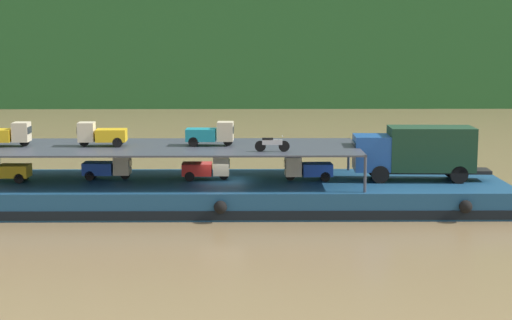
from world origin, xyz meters
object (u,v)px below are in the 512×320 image
object	(u,v)px
mini_truck_upper_stern	(7,134)
mini_truck_lower_fore	(307,168)
mini_truck_lower_stern	(5,170)
mini_truck_lower_aft	(108,167)
mini_truck_lower_mid	(207,168)
mini_truck_upper_mid	(101,134)
cargo_barge	(223,193)
covered_lorry	(417,151)
mini_truck_upper_fore	(211,134)
motorcycle_upper_port	(272,144)

from	to	relation	value
mini_truck_upper_stern	mini_truck_lower_fore	bearing A→B (deg)	-0.05
mini_truck_upper_stern	mini_truck_lower_stern	bearing A→B (deg)	-112.11
mini_truck_lower_fore	mini_truck_upper_stern	size ratio (longest dim) A/B	1.01
mini_truck_lower_aft	mini_truck_lower_mid	xyz separation A→B (m)	(5.76, -0.26, 0.00)
mini_truck_lower_fore	mini_truck_upper_mid	world-z (taller)	mini_truck_upper_mid
mini_truck_lower_stern	cargo_barge	bearing A→B (deg)	0.89
mini_truck_upper_stern	mini_truck_upper_mid	size ratio (longest dim) A/B	0.99
covered_lorry	mini_truck_upper_stern	world-z (taller)	mini_truck_upper_stern
covered_lorry	mini_truck_upper_mid	distance (m)	18.14
cargo_barge	mini_truck_upper_fore	bearing A→B (deg)	156.75
mini_truck_upper_stern	mini_truck_lower_aft	bearing A→B (deg)	5.07
mini_truck_upper_fore	motorcycle_upper_port	distance (m)	4.23
motorcycle_upper_port	mini_truck_upper_mid	bearing A→B (deg)	166.84
mini_truck_lower_stern	mini_truck_lower_mid	bearing A→B (deg)	2.71
mini_truck_upper_stern	mini_truck_upper_fore	xyz separation A→B (m)	(11.64, 0.18, 0.00)
mini_truck_upper_mid	mini_truck_lower_stern	bearing A→B (deg)	-176.86
mini_truck_lower_fore	mini_truck_upper_stern	world-z (taller)	mini_truck_upper_stern
mini_truck_upper_fore	motorcycle_upper_port	world-z (taller)	mini_truck_upper_fore
covered_lorry	mini_truck_lower_fore	bearing A→B (deg)	179.73
cargo_barge	mini_truck_lower_stern	distance (m)	12.53
mini_truck_lower_fore	motorcycle_upper_port	world-z (taller)	motorcycle_upper_port
cargo_barge	mini_truck_lower_stern	xyz separation A→B (m)	(-12.45, -0.19, 1.44)
mini_truck_lower_mid	mini_truck_upper_stern	distance (m)	11.57
mini_truck_lower_mid	motorcycle_upper_port	distance (m)	4.79
covered_lorry	motorcycle_upper_port	size ratio (longest dim) A/B	4.16
mini_truck_upper_fore	motorcycle_upper_port	size ratio (longest dim) A/B	1.46
mini_truck_lower_stern	mini_truck_upper_fore	bearing A→B (deg)	2.37
cargo_barge	mini_truck_upper_mid	xyz separation A→B (m)	(-6.93, 0.11, 3.44)
mini_truck_lower_mid	mini_truck_upper_stern	world-z (taller)	mini_truck_upper_stern
cargo_barge	covered_lorry	distance (m)	11.45
mini_truck_lower_fore	mini_truck_upper_fore	xyz separation A→B (m)	(-5.56, 0.19, 2.00)
covered_lorry	motorcycle_upper_port	bearing A→B (deg)	-165.22
covered_lorry	mini_truck_lower_stern	world-z (taller)	covered_lorry
mini_truck_lower_aft	motorcycle_upper_port	xyz separation A→B (m)	(9.45, -2.77, 1.74)
covered_lorry	mini_truck_lower_fore	xyz separation A→B (m)	(-6.30, 0.03, -1.00)
mini_truck_lower_fore	mini_truck_lower_mid	bearing A→B (deg)	177.50
mini_truck_lower_aft	mini_truck_upper_fore	size ratio (longest dim) A/B	1.00
mini_truck_upper_stern	mini_truck_upper_fore	size ratio (longest dim) A/B	0.99
covered_lorry	mini_truck_upper_fore	world-z (taller)	mini_truck_upper_fore
mini_truck_upper_fore	motorcycle_upper_port	bearing A→B (deg)	-35.45
covered_lorry	motorcycle_upper_port	distance (m)	8.74
mini_truck_lower_fore	motorcycle_upper_port	bearing A→B (deg)	-133.32
mini_truck_upper_stern	motorcycle_upper_port	size ratio (longest dim) A/B	1.45
motorcycle_upper_port	mini_truck_upper_fore	bearing A→B (deg)	144.55
mini_truck_lower_fore	mini_truck_upper_fore	bearing A→B (deg)	178.00
mini_truck_lower_stern	mini_truck_upper_stern	size ratio (longest dim) A/B	1.00
mini_truck_lower_stern	mini_truck_lower_fore	distance (m)	17.33
cargo_barge	mini_truck_lower_fore	xyz separation A→B (m)	(4.88, 0.10, 1.44)
covered_lorry	mini_truck_lower_mid	bearing A→B (deg)	178.66
mini_truck_upper_fore	cargo_barge	bearing A→B (deg)	-23.25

